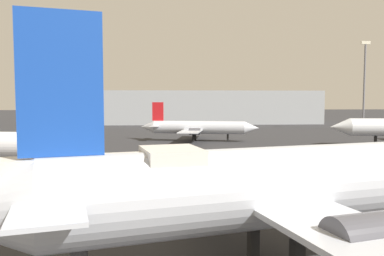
% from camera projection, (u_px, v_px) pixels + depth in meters
% --- Properties ---
extents(airplane_at_gate, '(31.47, 27.94, 11.87)m').
position_uv_depth(airplane_at_gate, '(291.00, 186.00, 18.69)').
color(airplane_at_gate, silver).
rests_on(airplane_at_gate, ground_plane).
extents(airplane_far_left, '(23.72, 19.15, 7.81)m').
position_uv_depth(airplane_far_left, '(198.00, 127.00, 77.95)').
color(airplane_far_left, silver).
rests_on(airplane_far_left, ground_plane).
extents(light_mast_right, '(2.40, 0.50, 23.59)m').
position_uv_depth(light_mast_right, '(364.00, 81.00, 103.01)').
color(light_mast_right, slate).
rests_on(light_mast_right, ground_plane).
extents(terminal_building, '(85.16, 23.79, 11.23)m').
position_uv_depth(terminal_building, '(194.00, 107.00, 138.43)').
color(terminal_building, '#999EA3').
rests_on(terminal_building, ground_plane).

